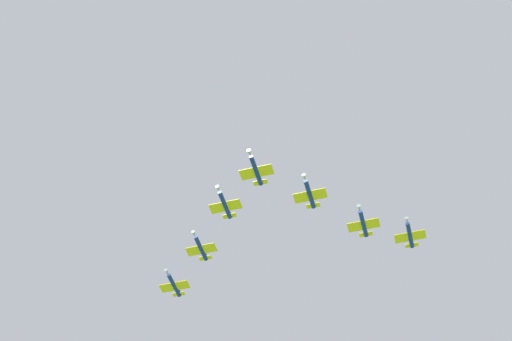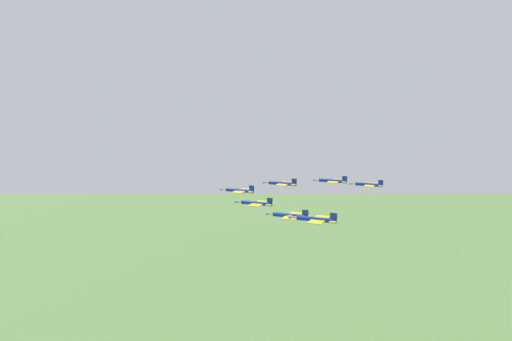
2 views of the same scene
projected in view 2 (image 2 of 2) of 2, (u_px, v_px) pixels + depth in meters
jet_lead at (239, 190)px, 185.45m from camera, size 10.28×11.54×2.70m
jet_port_inner at (256, 203)px, 170.11m from camera, size 10.28×11.54×2.70m
jet_starboard_inner at (282, 183)px, 192.35m from camera, size 10.28×11.54×2.70m
jet_port_outer at (289, 216)px, 153.06m from camera, size 10.28×11.54×2.70m
jet_starboard_outer at (332, 181)px, 197.90m from camera, size 10.28×11.54×2.70m
jet_center_rear at (316, 219)px, 137.21m from camera, size 10.28×11.54×2.70m
jet_port_trail at (368, 185)px, 205.41m from camera, size 10.28×11.54×2.70m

